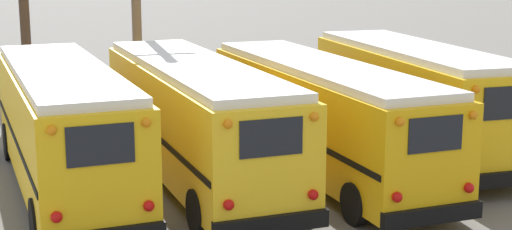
% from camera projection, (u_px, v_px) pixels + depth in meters
% --- Properties ---
extents(ground_plane, '(160.00, 160.00, 0.00)m').
position_uv_depth(ground_plane, '(263.00, 179.00, 20.53)').
color(ground_plane, '#66635E').
extents(school_bus_0, '(2.88, 10.16, 3.13)m').
position_uv_depth(school_bus_0, '(64.00, 124.00, 19.11)').
color(school_bus_0, yellow).
rests_on(school_bus_0, ground).
extents(school_bus_1, '(2.88, 10.85, 3.06)m').
position_uv_depth(school_bus_1, '(195.00, 116.00, 20.25)').
color(school_bus_1, yellow).
rests_on(school_bus_1, ground).
extents(school_bus_2, '(2.84, 10.84, 2.98)m').
position_uv_depth(school_bus_2, '(321.00, 113.00, 20.81)').
color(school_bus_2, '#EAAA0F').
rests_on(school_bus_2, ground).
extents(school_bus_3, '(2.82, 9.44, 3.18)m').
position_uv_depth(school_bus_3, '(414.00, 96.00, 22.67)').
color(school_bus_3, yellow).
rests_on(school_bus_3, ground).
extents(fence_line, '(18.01, 0.06, 1.42)m').
position_uv_depth(fence_line, '(194.00, 93.00, 27.14)').
color(fence_line, '#939399').
rests_on(fence_line, ground).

